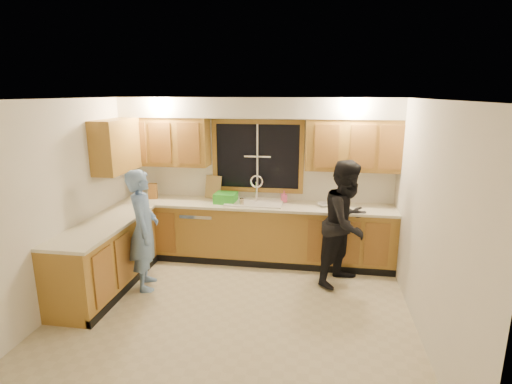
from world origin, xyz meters
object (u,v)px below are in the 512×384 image
stove (81,276)px  soap_bottle (284,196)px  dishwasher (202,232)px  bowl (324,205)px  knife_block (153,191)px  woman (347,223)px  dish_crate (226,198)px  sink (255,207)px  man (144,230)px

stove → soap_bottle: 3.04m
dishwasher → bowl: bowl is taller
stove → knife_block: size_ratio=3.70×
woman → soap_bottle: size_ratio=9.65×
stove → dish_crate: dish_crate is taller
bowl → sink: bearing=179.8°
man → soap_bottle: bearing=-73.1°
dishwasher → bowl: size_ratio=4.01×
sink → stove: bearing=-134.6°
dishwasher → woman: woman is taller
man → knife_block: 1.23m
man → bowl: 2.61m
sink → bowl: (1.06, -0.00, 0.08)m
stove → man: (0.50, 0.70, 0.36)m
knife_block → dish_crate: (1.20, -0.05, -0.05)m
sink → soap_bottle: (0.44, 0.15, 0.14)m
soap_bottle → bowl: 0.64m
dishwasher → dish_crate: bearing=-1.1°
bowl → knife_block: bearing=179.4°
dishwasher → dish_crate: dish_crate is taller
man → soap_bottle: man is taller
dishwasher → stove: bearing=-117.7°
knife_block → soap_bottle: bearing=-9.2°
stove → bowl: (2.86, 1.82, 0.50)m
sink → knife_block: sink is taller
knife_block → bowl: bearing=-13.3°
sink → woman: woman is taller
stove → dish_crate: 2.32m
woman → dish_crate: size_ratio=5.33×
sink → dishwasher: (-0.85, -0.01, -0.45)m
knife_block → dish_crate: 1.20m
dishwasher → bowl: (1.91, 0.01, 0.54)m
man → dishwasher: bearing=-41.5°
stove → man: man is taller
man → woman: (2.65, 0.55, 0.05)m
woman → dishwasher: bearing=110.6°
knife_block → dish_crate: bearing=-15.0°
woman → bowl: bearing=62.0°
man → dish_crate: 1.41m
knife_block → dishwasher: bearing=-15.7°
sink → knife_block: 1.66m
dishwasher → knife_block: size_ratio=3.37×
woman → knife_block: 3.06m
woman → bowl: 0.65m
knife_block → bowl: knife_block is taller
stove → dish_crate: bearing=53.1°
dish_crate → man: bearing=-127.7°
sink → bowl: sink is taller
sink → soap_bottle: sink is taller
dishwasher → soap_bottle: 1.43m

